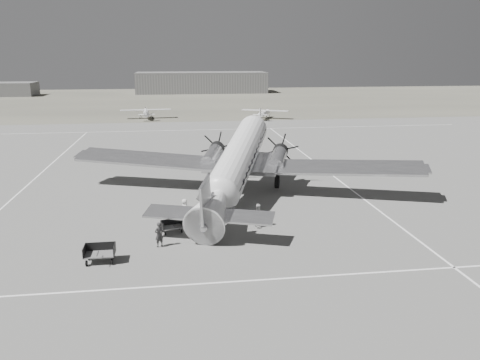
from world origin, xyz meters
name	(u,v)px	position (x,y,z in m)	size (l,w,h in m)	color
ground	(225,203)	(0.00, 0.00, 0.00)	(260.00, 260.00, 0.00)	slate
taxi_line_near	(251,281)	(0.00, -14.00, 0.01)	(60.00, 0.15, 0.01)	white
taxi_line_right	(362,197)	(12.00, 0.00, 0.01)	(0.15, 80.00, 0.01)	white
taxi_line_left	(33,180)	(-18.00, 10.00, 0.01)	(0.15, 60.00, 0.01)	white
taxi_line_horizon	(199,130)	(0.00, 40.00, 0.01)	(90.00, 0.15, 0.01)	white
grass_infield	(189,100)	(0.00, 95.00, 0.00)	(260.00, 90.00, 0.01)	#6A6759
hangar_main	(201,82)	(5.00, 120.00, 3.30)	(42.00, 14.00, 6.60)	slate
shed_secondary	(4,89)	(-55.00, 115.00, 2.00)	(18.00, 10.00, 4.00)	#5D5D5D
dc3_airliner	(237,164)	(1.19, 1.13, 3.03)	(31.86, 22.11, 6.07)	silver
light_plane_left	(146,114)	(-9.47, 55.37, 1.02)	(9.80, 7.95, 2.03)	silver
light_plane_right	(264,114)	(13.28, 52.32, 0.95)	(9.20, 7.46, 1.91)	silver
baggage_cart_near	(172,227)	(-4.31, -6.13, 0.43)	(1.53, 1.08, 0.86)	#5D5D5D
baggage_cart_far	(100,254)	(-8.56, -10.42, 0.54)	(1.90, 1.34, 1.07)	#5D5D5D
ground_crew	(159,234)	(-5.12, -8.51, 0.83)	(0.61, 0.40, 1.66)	#2B2B2B
ramp_agent	(258,215)	(1.83, -5.82, 0.86)	(0.84, 0.65, 1.72)	#A9A9A7
passenger	(185,209)	(-3.34, -3.30, 0.77)	(0.75, 0.49, 1.54)	silver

